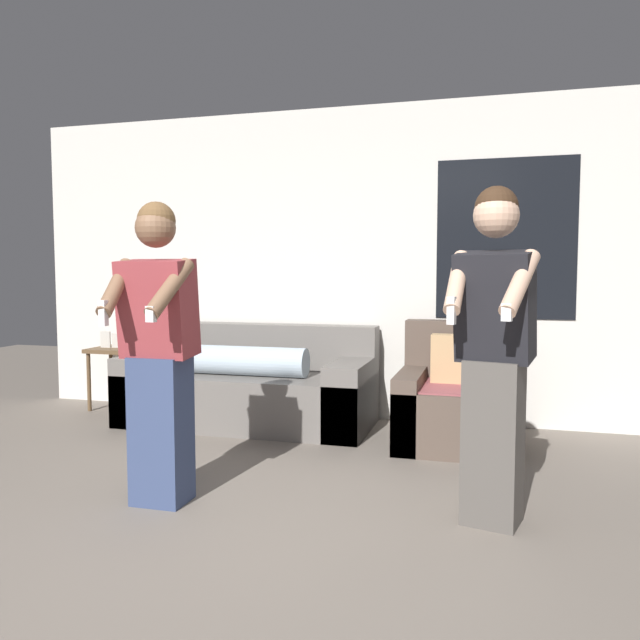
# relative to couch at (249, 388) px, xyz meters

# --- Properties ---
(ground_plane) EXTENTS (14.00, 14.00, 0.00)m
(ground_plane) POSITION_rel_couch_xyz_m (0.88, -2.75, -0.30)
(ground_plane) COLOR slate
(wall_back) EXTENTS (6.28, 0.07, 2.70)m
(wall_back) POSITION_rel_couch_xyz_m (0.90, 0.48, 1.05)
(wall_back) COLOR silver
(wall_back) RESTS_ON ground_plane
(couch) EXTENTS (2.08, 0.89, 0.82)m
(couch) POSITION_rel_couch_xyz_m (0.00, 0.00, 0.00)
(couch) COLOR slate
(couch) RESTS_ON ground_plane
(armchair) EXTENTS (0.82, 0.90, 0.90)m
(armchair) POSITION_rel_couch_xyz_m (1.72, -0.17, 0.00)
(armchair) COLOR brown
(armchair) RESTS_ON ground_plane
(side_table) EXTENTS (0.49, 0.43, 0.73)m
(side_table) POSITION_rel_couch_xyz_m (-1.40, 0.21, 0.19)
(side_table) COLOR brown
(side_table) RESTS_ON ground_plane
(person_left) EXTENTS (0.45, 0.47, 1.66)m
(person_left) POSITION_rel_couch_xyz_m (0.22, -1.84, 0.55)
(person_left) COLOR #384770
(person_left) RESTS_ON ground_plane
(person_right) EXTENTS (0.45, 0.54, 1.70)m
(person_right) POSITION_rel_couch_xyz_m (1.99, -1.65, 0.58)
(person_right) COLOR #56514C
(person_right) RESTS_ON ground_plane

